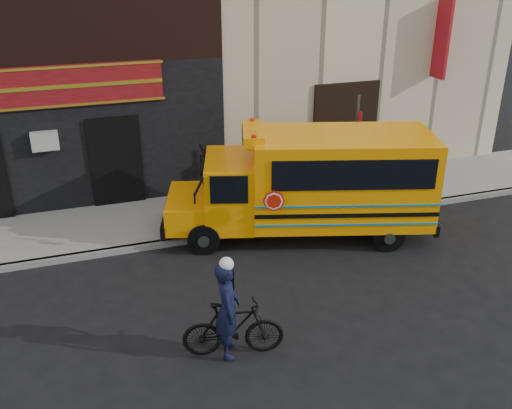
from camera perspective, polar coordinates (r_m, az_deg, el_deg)
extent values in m
plane|color=black|center=(13.17, 3.37, -7.73)|extent=(120.00, 120.00, 0.00)
cube|color=gray|center=(15.25, -0.20, -2.55)|extent=(40.00, 0.20, 0.15)
cube|color=slate|center=(16.54, -1.83, -0.30)|extent=(40.00, 3.00, 0.15)
cube|color=black|center=(16.60, -20.31, 5.93)|extent=(10.00, 0.30, 4.00)
cube|color=black|center=(15.93, -22.21, 17.91)|extent=(10.00, 0.28, 3.00)
cube|color=#570D0C|center=(16.06, -21.09, 10.81)|extent=(6.50, 0.12, 1.10)
cube|color=black|center=(16.71, -13.80, 4.15)|extent=(1.30, 0.10, 2.50)
cube|color=#A4121D|center=(19.29, 18.11, 15.43)|extent=(0.10, 0.70, 2.40)
cylinder|color=black|center=(14.18, -5.24, -3.41)|extent=(0.85, 0.50, 0.80)
cylinder|color=black|center=(15.88, -4.90, -0.20)|extent=(0.85, 0.50, 0.80)
cylinder|color=black|center=(14.64, 13.07, -3.05)|extent=(0.85, 0.50, 0.80)
cylinder|color=black|center=(16.29, 11.47, 0.04)|extent=(0.85, 0.50, 0.80)
cube|color=#FF9205|center=(14.89, -6.85, -0.35)|extent=(1.53, 2.20, 0.70)
cube|color=black|center=(15.05, -8.88, -1.24)|extent=(0.70, 2.00, 0.35)
cube|color=#FF9205|center=(14.63, -2.65, 1.48)|extent=(1.75, 2.35, 1.70)
cube|color=black|center=(14.49, -4.93, 2.91)|extent=(0.57, 1.74, 0.90)
cube|color=#FF9205|center=(14.74, 8.49, 2.76)|extent=(4.94, 3.38, 2.25)
cube|color=black|center=(15.72, 16.45, -0.84)|extent=(0.74, 2.14, 0.30)
cube|color=black|center=(13.57, 9.82, 2.90)|extent=(3.75, 1.14, 0.75)
cube|color=#FF9205|center=(14.12, -0.31, 7.05)|extent=(0.93, 1.68, 0.28)
cylinder|color=red|center=(13.36, 1.80, 0.35)|extent=(0.51, 0.18, 0.52)
cylinder|color=#3E453F|center=(16.40, 9.84, 5.09)|extent=(0.07, 0.07, 3.32)
cube|color=#A4121D|center=(16.03, 10.25, 8.49)|extent=(0.03, 0.29, 0.41)
cube|color=white|center=(16.17, 10.11, 6.73)|extent=(0.03, 0.29, 0.36)
imported|color=black|center=(10.77, -2.29, -12.31)|extent=(1.96, 0.95, 1.14)
imported|color=black|center=(10.53, -2.87, -10.65)|extent=(0.60, 0.78, 1.92)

